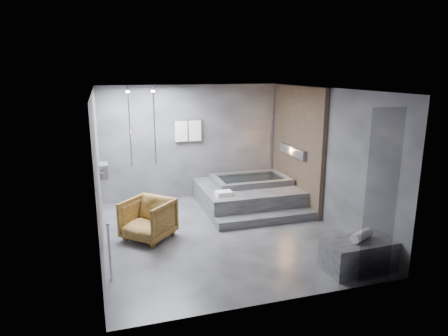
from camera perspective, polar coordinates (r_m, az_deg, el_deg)
name	(u,v)px	position (r m, az deg, el deg)	size (l,w,h in m)	color
room	(238,144)	(7.81, 2.07, 3.44)	(5.00, 5.04, 2.82)	#2F2F32
tub_deck	(247,195)	(9.49, 3.37, -3.90)	(2.20, 2.00, 0.50)	#353537
tub_step	(267,219)	(8.51, 6.12, -7.23)	(2.20, 0.36, 0.18)	#353537
concrete_bench	(358,255)	(6.91, 18.59, -11.67)	(1.11, 0.61, 0.50)	#303033
driftwood_chair	(148,219)	(7.77, -10.79, -7.18)	(0.82, 0.85, 0.77)	#4E3413
rolled_towel	(362,236)	(6.80, 19.06, -9.11)	(0.15, 0.15, 0.43)	white
deck_towel	(224,193)	(8.64, -0.01, -3.64)	(0.34, 0.25, 0.09)	white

